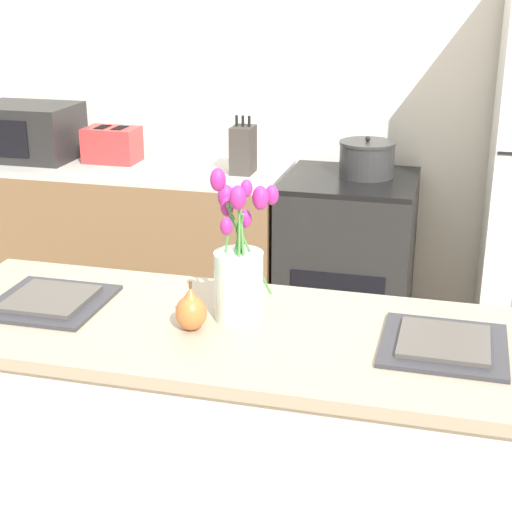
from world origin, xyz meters
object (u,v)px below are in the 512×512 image
(stove_range, at_px, (347,271))
(cooking_pot, at_px, (367,159))
(plate_setting_left, at_px, (50,301))
(toaster, at_px, (112,145))
(pear_figurine, at_px, (191,311))
(plate_setting_right, at_px, (444,344))
(knife_block, at_px, (243,150))
(flower_vase, at_px, (240,270))
(microwave, at_px, (28,132))

(stove_range, distance_m, cooking_pot, 0.55)
(plate_setting_left, distance_m, toaster, 1.70)
(pear_figurine, height_order, plate_setting_right, pear_figurine)
(pear_figurine, bearing_deg, knife_block, 100.43)
(plate_setting_left, bearing_deg, plate_setting_right, 0.00)
(plate_setting_right, distance_m, knife_block, 1.84)
(toaster, height_order, knife_block, knife_block)
(pear_figurine, height_order, knife_block, knife_block)
(stove_range, xyz_separation_m, flower_vase, (-0.10, -1.54, 0.57))
(stove_range, relative_size, pear_figurine, 6.47)
(toaster, bearing_deg, stove_range, -1.41)
(flower_vase, xyz_separation_m, pear_figurine, (-0.11, -0.11, -0.09))
(cooking_pot, bearing_deg, plate_setting_right, -76.07)
(plate_setting_left, bearing_deg, stove_range, 67.09)
(stove_range, relative_size, plate_setting_right, 2.80)
(stove_range, bearing_deg, plate_setting_left, -112.91)
(flower_vase, bearing_deg, microwave, 134.93)
(plate_setting_right, relative_size, microwave, 0.68)
(plate_setting_left, height_order, toaster, toaster)
(microwave, bearing_deg, plate_setting_left, -58.70)
(stove_range, bearing_deg, cooking_pot, 37.94)
(flower_vase, relative_size, plate_setting_right, 1.34)
(toaster, relative_size, knife_block, 1.04)
(toaster, distance_m, knife_block, 0.69)
(pear_figurine, relative_size, plate_setting_left, 0.43)
(cooking_pot, height_order, knife_block, knife_block)
(plate_setting_left, height_order, microwave, microwave)
(stove_range, distance_m, toaster, 1.31)
(plate_setting_left, height_order, cooking_pot, cooking_pot)
(flower_vase, height_order, cooking_pot, flower_vase)
(plate_setting_right, relative_size, cooking_pot, 1.27)
(stove_range, height_order, flower_vase, flower_vase)
(stove_range, bearing_deg, plate_setting_right, -73.49)
(flower_vase, distance_m, plate_setting_left, 0.59)
(stove_range, xyz_separation_m, cooking_pot, (0.06, 0.05, 0.54))
(stove_range, relative_size, plate_setting_left, 2.80)
(plate_setting_left, bearing_deg, knife_block, 83.88)
(pear_figurine, xyz_separation_m, cooking_pot, (0.27, 1.70, 0.06))
(flower_vase, bearing_deg, pear_figurine, -136.32)
(plate_setting_left, relative_size, toaster, 1.17)
(toaster, bearing_deg, plate_setting_right, -44.16)
(pear_figurine, height_order, toaster, toaster)
(knife_block, bearing_deg, microwave, 178.38)
(plate_setting_right, xyz_separation_m, toaster, (-1.66, 1.61, 0.11))
(flower_vase, distance_m, pear_figurine, 0.18)
(plate_setting_right, distance_m, cooking_pot, 1.69)
(plate_setting_right, xyz_separation_m, knife_block, (-0.97, 1.55, 0.14))
(flower_vase, relative_size, microwave, 0.91)
(stove_range, distance_m, flower_vase, 1.65)
(stove_range, xyz_separation_m, pear_figurine, (-0.21, -1.65, 0.48))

